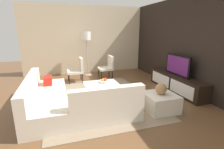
{
  "coord_description": "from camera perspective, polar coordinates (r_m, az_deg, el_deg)",
  "views": [
    {
      "loc": [
        4.12,
        -0.95,
        1.84
      ],
      "look_at": [
        -0.29,
        0.43,
        0.6
      ],
      "focal_mm": 27.03,
      "sensor_mm": 36.0,
      "label": 1
    }
  ],
  "objects": [
    {
      "name": "fruit_bowl",
      "position": [
        4.76,
        -2.6,
        -2.16
      ],
      "size": [
        0.28,
        0.28,
        0.14
      ],
      "color": "silver",
      "rests_on": "coffee_table"
    },
    {
      "name": "coffee_table",
      "position": [
        4.65,
        -3.2,
        -5.64
      ],
      "size": [
        0.97,
        0.94,
        0.38
      ],
      "color": "black",
      "rests_on": "ground"
    },
    {
      "name": "book_stack",
      "position": [
        4.34,
        -3.97,
        -4.16
      ],
      "size": [
        0.17,
        0.14,
        0.07
      ],
      "color": "#CCB78C",
      "rests_on": "coffee_table"
    },
    {
      "name": "accent_chair_near",
      "position": [
        6.14,
        -11.52,
        1.98
      ],
      "size": [
        0.54,
        0.54,
        0.87
      ],
      "rotation": [
        0.0,
        0.0,
        -0.13
      ],
      "color": "black",
      "rests_on": "ground"
    },
    {
      "name": "television",
      "position": [
        5.41,
        21.32,
        2.99
      ],
      "size": [
        1.03,
        0.06,
        0.61
      ],
      "color": "black",
      "rests_on": "media_console"
    },
    {
      "name": "ottoman",
      "position": [
        4.13,
        15.93,
        -8.98
      ],
      "size": [
        0.7,
        0.7,
        0.4
      ],
      "primitive_type": "cube",
      "color": "beige",
      "rests_on": "ground"
    },
    {
      "name": "ground_plane",
      "position": [
        4.61,
        -4.07,
        -8.53
      ],
      "size": [
        14.0,
        14.0,
        0.0
      ],
      "primitive_type": "plane",
      "color": "brown"
    },
    {
      "name": "media_console",
      "position": [
        5.54,
        20.77,
        -2.65
      ],
      "size": [
        2.21,
        0.45,
        0.5
      ],
      "color": "black",
      "rests_on": "ground"
    },
    {
      "name": "decorative_ball",
      "position": [
        4.01,
        16.26,
        -4.67
      ],
      "size": [
        0.26,
        0.26,
        0.26
      ],
      "primitive_type": "sphere",
      "color": "#997247",
      "rests_on": "ottoman"
    },
    {
      "name": "accent_chair_far",
      "position": [
        6.49,
        -1.48,
        3.01
      ],
      "size": [
        0.52,
        0.51,
        0.87
      ],
      "rotation": [
        0.0,
        0.0,
        -0.05
      ],
      "color": "black",
      "rests_on": "ground"
    },
    {
      "name": "sectional_couch",
      "position": [
        3.94,
        -15.08,
        -8.9
      ],
      "size": [
        2.33,
        2.32,
        0.79
      ],
      "color": "beige",
      "rests_on": "ground"
    },
    {
      "name": "feature_wall_back",
      "position": [
        5.52,
        24.4,
        9.15
      ],
      "size": [
        6.4,
        0.12,
        2.8
      ],
      "primitive_type": "cube",
      "color": "black",
      "rests_on": "ground"
    },
    {
      "name": "side_wall_left",
      "position": [
        7.42,
        -8.62,
        11.46
      ],
      "size": [
        0.12,
        5.2,
        2.8
      ],
      "primitive_type": "cube",
      "color": "beige",
      "rests_on": "ground"
    },
    {
      "name": "floor_lamp",
      "position": [
        6.83,
        -8.62,
        11.96
      ],
      "size": [
        0.33,
        0.33,
        1.76
      ],
      "color": "#A5A5AA",
      "rests_on": "ground"
    },
    {
      "name": "area_rug",
      "position": [
        4.7,
        -4.36,
        -8.01
      ],
      "size": [
        3.41,
        2.68,
        0.01
      ],
      "primitive_type": "cube",
      "color": "gray",
      "rests_on": "ground"
    }
  ]
}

